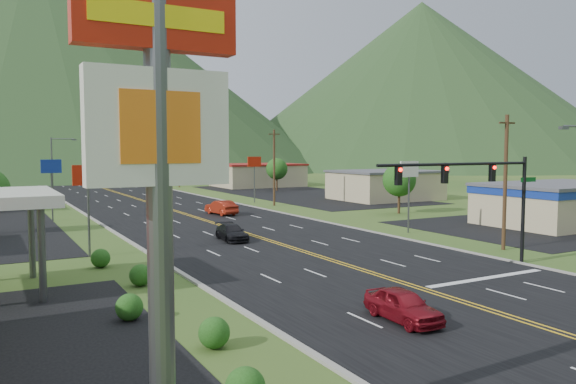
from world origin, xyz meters
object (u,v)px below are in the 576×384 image
pylon_sign (157,69)px  car_red_far (221,208)px  car_red_near (403,306)px  car_dark_mid (232,233)px  streetlight_west (55,166)px  traffic_signal (480,184)px

pylon_sign → car_red_far: size_ratio=2.85×
car_red_far → car_red_near: bearing=71.1°
car_red_near → car_dark_mid: (1.99, 23.47, -0.06)m
streetlight_west → car_dark_mid: bearing=-76.7°
pylon_sign → streetlight_west: size_ratio=1.56×
traffic_signal → streetlight_west: bearing=108.0°
car_red_near → car_red_far: bearing=80.8°
pylon_sign → streetlight_west: 68.33m
car_red_near → car_red_far: size_ratio=0.84×
traffic_signal → streetlight_west: (-18.16, 56.00, -0.15)m
traffic_signal → car_red_near: size_ratio=3.18×
car_dark_mid → traffic_signal: bearing=-57.6°
traffic_signal → pylon_sign: bearing=-152.9°
streetlight_west → car_red_far: streetlight_west is taller
car_red_near → car_dark_mid: 23.55m
traffic_signal → car_red_near: traffic_signal is taller
pylon_sign → car_red_near: (12.39, 6.08, -8.60)m
pylon_sign → car_red_far: (20.44, 46.71, -8.49)m
traffic_signal → car_red_far: traffic_signal is taller
streetlight_west → car_dark_mid: (9.06, -38.45, -4.53)m
streetlight_west → car_red_far: 26.47m
streetlight_west → car_red_near: streetlight_west is taller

